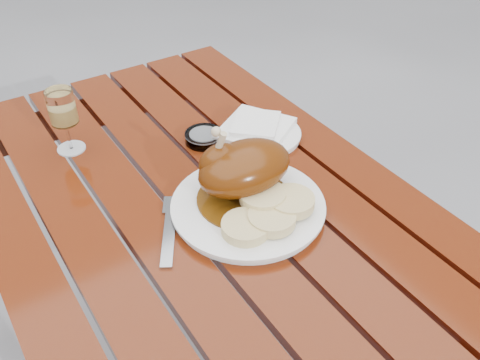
% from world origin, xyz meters
% --- Properties ---
extents(table, '(0.80, 1.20, 0.75)m').
position_xyz_m(table, '(0.00, 0.00, 0.38)').
color(table, '#66290C').
rests_on(table, ground).
extents(dinner_plate, '(0.37, 0.37, 0.02)m').
position_xyz_m(dinner_plate, '(0.07, -0.11, 0.76)').
color(dinner_plate, white).
rests_on(dinner_plate, table).
extents(roast_duck, '(0.21, 0.19, 0.14)m').
position_xyz_m(roast_duck, '(0.08, -0.07, 0.82)').
color(roast_duck, '#4E2B08').
rests_on(roast_duck, dinner_plate).
extents(bread_dumplings, '(0.20, 0.15, 0.03)m').
position_xyz_m(bread_dumplings, '(0.08, -0.17, 0.79)').
color(bread_dumplings, '#DECC87').
rests_on(bread_dumplings, dinner_plate).
extents(wine_glass, '(0.07, 0.07, 0.15)m').
position_xyz_m(wine_glass, '(-0.16, 0.29, 0.83)').
color(wine_glass, '#E0BE65').
rests_on(wine_glass, table).
extents(side_plate, '(0.25, 0.25, 0.02)m').
position_xyz_m(side_plate, '(0.24, 0.09, 0.76)').
color(side_plate, white).
rests_on(side_plate, table).
extents(napkin, '(0.21, 0.21, 0.01)m').
position_xyz_m(napkin, '(0.23, 0.10, 0.77)').
color(napkin, white).
rests_on(napkin, side_plate).
extents(ashtray, '(0.11, 0.11, 0.02)m').
position_xyz_m(ashtray, '(0.12, 0.15, 0.76)').
color(ashtray, '#B2B7BC').
rests_on(ashtray, table).
extents(fork, '(0.11, 0.16, 0.01)m').
position_xyz_m(fork, '(-0.10, -0.09, 0.75)').
color(fork, gray).
rests_on(fork, table).
extents(knife, '(0.07, 0.22, 0.01)m').
position_xyz_m(knife, '(0.11, -0.11, 0.75)').
color(knife, gray).
rests_on(knife, table).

